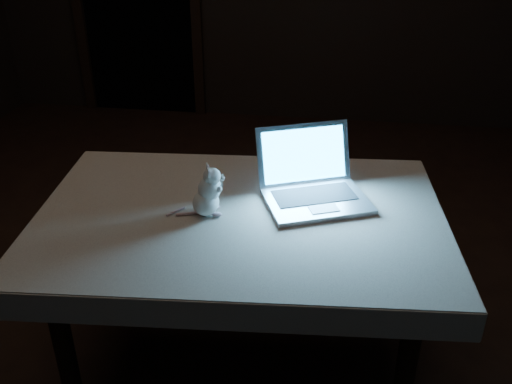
# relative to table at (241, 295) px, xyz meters

# --- Properties ---
(floor) EXTENTS (5.00, 5.00, 0.00)m
(floor) POSITION_rel_table_xyz_m (-0.22, 0.33, -0.36)
(floor) COLOR black
(floor) RESTS_ON ground
(table) EXTENTS (1.40, 0.96, 0.71)m
(table) POSITION_rel_table_xyz_m (0.00, 0.00, 0.00)
(table) COLOR black
(table) RESTS_ON floor
(tablecloth) EXTENTS (1.58, 1.18, 0.10)m
(tablecloth) POSITION_rel_table_xyz_m (-0.07, 0.00, 0.31)
(tablecloth) COLOR beige
(tablecloth) RESTS_ON table
(laptop) EXTENTS (0.46, 0.43, 0.25)m
(laptop) POSITION_rel_table_xyz_m (0.27, 0.11, 0.49)
(laptop) COLOR #B8B7BC
(laptop) RESTS_ON tablecloth
(plush_mouse) EXTENTS (0.14, 0.14, 0.19)m
(plush_mouse) POSITION_rel_table_xyz_m (-0.12, -0.02, 0.46)
(plush_mouse) COLOR white
(plush_mouse) RESTS_ON tablecloth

